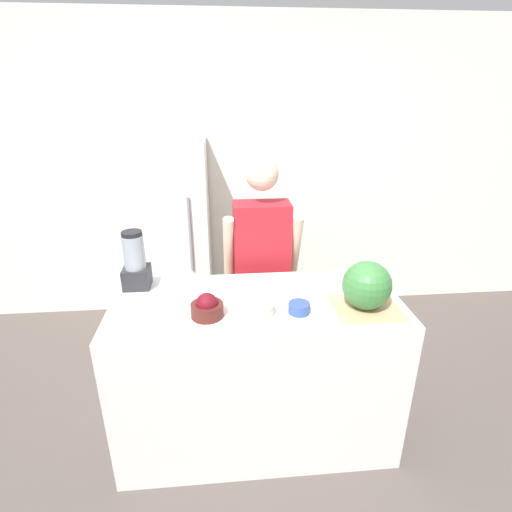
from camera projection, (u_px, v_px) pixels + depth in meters
ground_plane at (262, 479)px, 2.23m from camera, size 14.00×14.00×0.00m
wall_back at (239, 175)px, 3.59m from camera, size 8.00×0.06×2.60m
counter_island at (257, 370)px, 2.37m from camera, size 1.58×0.70×0.94m
refrigerator at (170, 240)px, 3.38m from camera, size 0.67×0.66×1.66m
person at (261, 272)px, 2.76m from camera, size 0.51×0.26×1.63m
cutting_board at (366, 308)px, 2.10m from camera, size 0.35×0.30×0.01m
watermelon at (367, 285)px, 2.04m from camera, size 0.25×0.25×0.25m
bowl_cherries at (207, 307)px, 2.01m from camera, size 0.17×0.17×0.13m
bowl_cream at (257, 308)px, 2.04m from camera, size 0.17×0.17×0.10m
bowl_small_blue at (299, 308)px, 2.06m from camera, size 0.11×0.11×0.05m
blender at (135, 263)px, 2.28m from camera, size 0.15×0.15×0.34m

